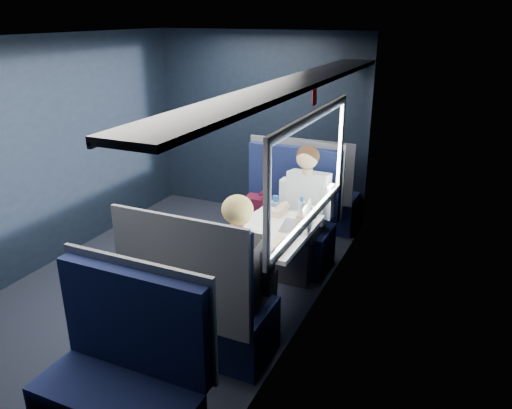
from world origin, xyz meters
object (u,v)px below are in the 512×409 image
at_px(woman, 241,268).
at_px(man, 304,206).
at_px(table, 270,238).
at_px(seat_row_front, 314,197).
at_px(cup, 311,211).
at_px(seat_row_back, 123,388).
at_px(seat_bay_far, 202,308).
at_px(seat_bay_near, 285,223).
at_px(bottle_small, 301,210).
at_px(laptop, 302,222).

bearing_deg(woman, man, 90.00).
bearing_deg(table, seat_row_front, 95.80).
distance_m(woman, cup, 1.16).
bearing_deg(seat_row_back, seat_bay_far, 90.00).
bearing_deg(seat_bay_near, man, -33.14).
xyz_separation_m(seat_row_front, seat_row_back, (0.00, -3.59, 0.00)).
height_order(man, bottle_small, man).
distance_m(seat_bay_near, laptop, 0.94).
height_order(table, laptop, laptop).
height_order(seat_bay_near, seat_bay_far, same).
xyz_separation_m(seat_bay_far, man, (0.25, 1.57, 0.30)).
xyz_separation_m(table, seat_bay_near, (-0.19, 0.87, -0.24)).
bearing_deg(laptop, man, 106.83).
bearing_deg(seat_row_back, cup, 79.73).
xyz_separation_m(seat_row_front, man, (0.25, -1.10, 0.31)).
xyz_separation_m(seat_bay_near, laptop, (0.43, -0.74, 0.38)).
relative_size(seat_row_front, cup, 12.78).
bearing_deg(seat_row_front, bottle_small, -76.52).
bearing_deg(seat_row_front, woman, -84.30).
bearing_deg(cup, bottle_small, -108.79).
relative_size(laptop, bottle_small, 1.58).
height_order(table, seat_row_front, seat_row_front).
relative_size(table, cup, 11.01).
height_order(table, seat_bay_far, seat_bay_far).
relative_size(man, bottle_small, 5.89).
distance_m(table, seat_row_front, 1.82).
xyz_separation_m(seat_row_front, bottle_small, (0.36, -1.49, 0.43)).
xyz_separation_m(seat_bay_near, woman, (0.26, -1.58, 0.30)).
height_order(table, seat_row_back, seat_row_back).
bearing_deg(man, laptop, -73.17).
xyz_separation_m(seat_bay_far, woman, (0.25, 0.17, 0.31)).
xyz_separation_m(table, man, (0.07, 0.70, 0.06)).
height_order(seat_row_back, laptop, seat_row_back).
height_order(woman, laptop, woman).
distance_m(seat_row_front, bottle_small, 1.60).
bearing_deg(seat_bay_far, seat_row_front, 90.00).
bearing_deg(seat_row_front, cup, -73.37).
relative_size(seat_bay_near, seat_row_front, 1.09).
relative_size(seat_row_back, man, 0.88).
bearing_deg(table, seat_row_back, -95.80).
height_order(seat_row_front, man, man).
xyz_separation_m(seat_bay_near, man, (0.26, -0.17, 0.29)).
xyz_separation_m(seat_row_front, laptop, (0.42, -1.66, 0.40)).
distance_m(man, woman, 1.41).
bearing_deg(seat_row_back, woman, 77.07).
distance_m(table, man, 0.70).
height_order(table, seat_bay_near, seat_bay_near).
relative_size(seat_bay_near, bottle_small, 5.61).
distance_m(seat_bay_near, seat_bay_far, 1.74).
height_order(seat_row_front, woman, woman).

